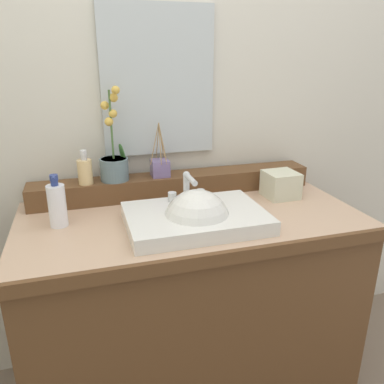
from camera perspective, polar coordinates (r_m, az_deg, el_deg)
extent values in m
cube|color=silver|center=(1.75, -4.26, 16.90)|extent=(3.21, 0.20, 2.61)
cube|color=brown|center=(1.67, -0.14, -17.02)|extent=(1.25, 0.61, 0.79)
cube|color=tan|center=(1.46, -0.15, -4.00)|extent=(1.27, 0.63, 0.04)
cube|color=brown|center=(1.19, 4.20, -9.85)|extent=(1.27, 0.02, 0.04)
cube|color=brown|center=(1.65, -2.50, 1.18)|extent=(1.20, 0.13, 0.09)
cube|color=white|center=(1.36, 0.53, -3.89)|extent=(0.48, 0.34, 0.05)
sphere|color=white|center=(1.35, 0.74, -4.54)|extent=(0.24, 0.24, 0.24)
cylinder|color=silver|center=(1.44, -0.84, 0.68)|extent=(0.02, 0.02, 0.10)
cylinder|color=silver|center=(1.37, -0.22, 1.94)|extent=(0.02, 0.11, 0.02)
sphere|color=silver|center=(1.42, -0.85, 2.59)|extent=(0.03, 0.03, 0.03)
cylinder|color=silver|center=(1.43, -2.95, -0.73)|extent=(0.03, 0.03, 0.04)
cylinder|color=silver|center=(1.46, 1.25, -0.31)|extent=(0.03, 0.03, 0.04)
cylinder|color=slate|center=(1.58, -11.42, 3.31)|extent=(0.11, 0.11, 0.09)
cylinder|color=tan|center=(1.57, -11.51, 4.68)|extent=(0.10, 0.10, 0.01)
cylinder|color=#476B38|center=(1.54, -11.86, 9.67)|extent=(0.01, 0.01, 0.27)
ellipsoid|color=#387033|center=(1.59, -10.36, 5.68)|extent=(0.03, 0.04, 0.08)
ellipsoid|color=#387033|center=(1.58, -10.17, 5.63)|extent=(0.03, 0.03, 0.08)
sphere|color=gold|center=(1.54, -12.20, 10.14)|extent=(0.03, 0.03, 0.03)
sphere|color=gold|center=(1.54, -11.64, 11.30)|extent=(0.03, 0.03, 0.03)
sphere|color=gold|center=(1.55, -12.80, 12.39)|extent=(0.03, 0.03, 0.03)
sphere|color=gold|center=(1.54, -11.55, 13.53)|extent=(0.03, 0.03, 0.03)
sphere|color=gold|center=(1.51, -11.25, 14.59)|extent=(0.03, 0.03, 0.03)
cylinder|color=#E4C285|center=(1.56, -15.55, 2.88)|extent=(0.06, 0.06, 0.10)
cylinder|color=silver|center=(1.55, -15.74, 4.93)|extent=(0.02, 0.02, 0.02)
cylinder|color=silver|center=(1.54, -15.81, 5.61)|extent=(0.03, 0.03, 0.02)
cylinder|color=silver|center=(1.52, -15.80, 5.62)|extent=(0.01, 0.03, 0.01)
cube|color=slate|center=(1.61, -4.76, 3.55)|extent=(0.07, 0.07, 0.07)
cylinder|color=#9E7A4C|center=(1.59, -4.34, 7.20)|extent=(0.03, 0.01, 0.16)
cylinder|color=#9E7A4C|center=(1.61, -4.55, 7.46)|extent=(0.03, 0.05, 0.17)
cylinder|color=#9E7A4C|center=(1.61, -5.15, 7.13)|extent=(0.01, 0.04, 0.15)
cylinder|color=#9E7A4C|center=(1.59, -5.52, 7.23)|extent=(0.04, 0.01, 0.16)
cylinder|color=#9E7A4C|center=(1.57, -5.56, 7.12)|extent=(0.05, 0.02, 0.17)
cylinder|color=#9E7A4C|center=(1.57, -4.75, 7.04)|extent=(0.00, 0.04, 0.16)
cylinder|color=#9E7A4C|center=(1.57, -4.33, 6.75)|extent=(0.02, 0.04, 0.14)
cylinder|color=white|center=(1.41, -19.31, -1.95)|extent=(0.06, 0.06, 0.15)
cylinder|color=navy|center=(1.39, -19.70, 1.27)|extent=(0.02, 0.02, 0.02)
cylinder|color=navy|center=(1.38, -19.79, 2.02)|extent=(0.03, 0.03, 0.02)
cylinder|color=navy|center=(1.36, -19.83, 1.97)|extent=(0.01, 0.03, 0.01)
cube|color=beige|center=(1.66, 12.99, 1.09)|extent=(0.13, 0.13, 0.11)
cube|color=silver|center=(1.63, -5.00, 15.95)|extent=(0.47, 0.02, 0.59)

